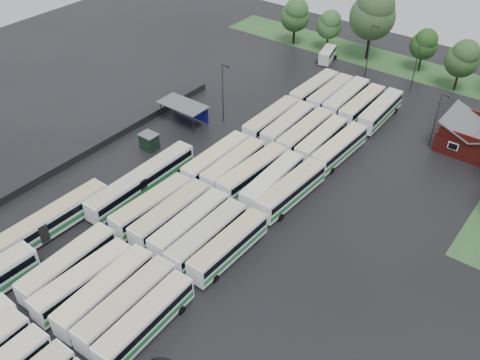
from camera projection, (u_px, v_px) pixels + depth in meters
The scene contains 46 objects.
ground at pixel (170, 235), 67.75m from camera, with size 160.00×160.00×0.00m, color black.
brick_building at pixel (475, 140), 82.12m from camera, with size 10.07×8.60×5.39m.
wash_shed at pixel (185, 106), 88.24m from camera, with size 8.20×4.20×3.58m.
utility_hut at pixel (149, 141), 82.79m from camera, with size 2.70×2.20×2.62m.
grass_strip_north at pixel (398, 65), 107.87m from camera, with size 80.00×10.00×0.01m, color #2C5426.
west_fence at pixel (101, 145), 83.21m from camera, with size 0.10×50.00×1.20m, color #2D2D30.
bus_r1c0 at pixel (68, 265), 61.01m from camera, with size 3.06×12.54×3.47m.
bus_r1c1 at pixel (83, 281), 59.10m from camera, with size 3.04×12.42×3.43m.
bus_r1c2 at pixel (105, 292), 57.79m from camera, with size 3.34×12.84×3.54m.
bus_r1c3 at pixel (127, 305), 56.36m from camera, with size 3.15×12.84×3.55m.
bus_r1c4 at pixel (146, 320), 54.79m from camera, with size 3.11×12.53×3.46m.
bus_r2c0 at pixel (152, 206), 69.47m from camera, with size 3.16×12.36×3.41m.
bus_r2c1 at pixel (171, 215), 68.01m from camera, with size 2.73×12.60×3.50m.
bus_r2c2 at pixel (190, 225), 66.49m from camera, with size 2.92×12.62×3.50m.
bus_r2c3 at pixel (207, 236), 64.77m from camera, with size 2.75×12.57×3.49m.
bus_r2c4 at pixel (229, 246), 63.51m from camera, with size 2.78×12.28×3.41m.
bus_r3c0 at pixel (216, 159), 77.82m from camera, with size 2.69×12.53×3.49m.
bus_r3c1 at pixel (234, 165), 76.72m from camera, with size 2.75×12.20×3.39m.
bus_r3c2 at pixel (252, 172), 75.26m from camera, with size 3.30×12.80×3.53m.
bus_r3c3 at pixel (272, 181), 73.61m from camera, with size 3.08×12.54×3.47m.
bus_r3c4 at pixel (291, 190), 72.08m from camera, with size 3.27×12.85×3.55m.
bus_r4c0 at pixel (271, 120), 86.79m from camera, with size 2.76×12.59×3.50m.
bus_r4c1 at pixel (288, 126), 85.34m from camera, with size 3.10×12.62×3.49m.
bus_r4c2 at pixel (305, 133), 83.59m from camera, with size 2.82×12.66×3.52m.
bus_r4c3 at pixel (321, 140), 82.02m from camera, with size 2.82×12.19×3.38m.
bus_r4c4 at pixel (339, 148), 80.30m from camera, with size 2.98×12.33×3.41m.
bus_r5c0 at pixel (314, 89), 95.42m from camera, with size 2.85×12.37×3.43m.
bus_r5c1 at pixel (330, 94), 93.84m from camera, with size 2.82×12.36×3.43m.
bus_r5c2 at pixel (346, 99), 92.44m from camera, with size 3.08×12.80×3.54m.
bus_r5c3 at pixel (362, 105), 90.74m from camera, with size 2.63×12.25×3.41m.
bus_r5c4 at pixel (380, 111), 89.23m from camera, with size 2.97×12.44×3.44m.
artic_bus_west_b at pixel (142, 181), 73.75m from camera, with size 2.64×18.39×3.41m.
artic_bus_west_c at pixel (44, 226), 66.39m from camera, with size 2.97×18.43×3.41m.
minibus at pixel (327, 54), 108.47m from camera, with size 3.58×6.23×2.56m.
tree_north_0 at pixel (295, 15), 112.24m from camera, with size 6.14×6.14×10.16m.
tree_north_1 at pixel (330, 24), 110.44m from camera, with size 5.26×5.26×8.71m.
tree_north_2 at pixel (374, 13), 104.27m from camera, with size 9.03×9.03×14.95m.
tree_north_3 at pixel (425, 44), 102.25m from camera, with size 5.28×5.28×8.74m.
tree_north_4 at pixel (463, 58), 95.19m from camera, with size 6.01×6.01×9.96m.
lamp_post_ne at pixel (437, 116), 81.27m from camera, with size 1.39×0.27×9.00m.
lamp_post_nw at pixel (223, 89), 86.47m from camera, with size 1.61×0.31×10.45m.
lamp_post_back_w at pixel (370, 48), 99.72m from camera, with size 1.60×0.31×10.41m.
lamp_post_back_e at pixel (416, 65), 95.27m from camera, with size 1.45×0.28×9.38m.
puddle_0 at pixel (4, 345), 54.70m from camera, with size 4.35×4.35×0.01m, color black.
puddle_2 at pixel (154, 198), 73.79m from camera, with size 4.97×4.97×0.01m, color black.
puddle_3 at pixel (205, 273), 62.59m from camera, with size 3.08×3.08×0.01m, color black.
Camera 1 is at (37.29, -34.21, 46.44)m, focal length 40.00 mm.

